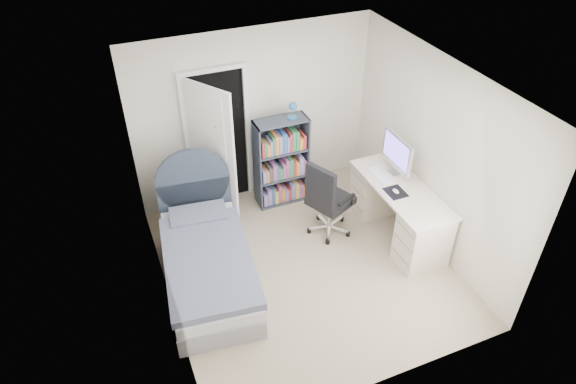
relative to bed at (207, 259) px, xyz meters
name	(u,v)px	position (x,y,z in m)	size (l,w,h in m)	color
room_shell	(308,186)	(1.18, -0.29, 0.96)	(3.50, 3.70, 2.60)	gray
door	(214,147)	(0.51, 1.26, 0.74)	(0.92, 0.72, 2.06)	black
bed	(207,259)	(0.00, 0.00, 0.00)	(1.22, 2.19, 1.29)	gray
nightstand	(189,198)	(0.07, 1.15, 0.10)	(0.40, 0.40, 0.60)	#DDB988
floor_lamp	(219,181)	(0.49, 1.05, 0.33)	(0.22, 0.22, 1.52)	silver
bookcase	(282,165)	(1.43, 1.11, 0.32)	(0.74, 0.32, 1.58)	#373E4B
desk	(398,209)	(2.55, -0.20, 0.14)	(0.65, 1.62, 1.33)	beige
office_chair	(326,197)	(1.68, 0.17, 0.33)	(0.66, 0.66, 1.13)	silver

